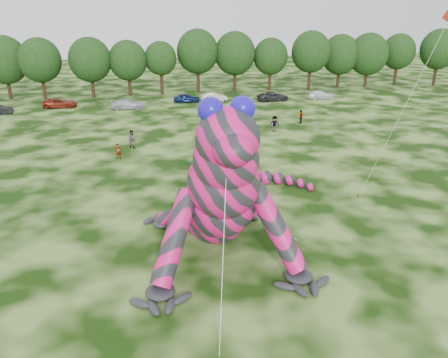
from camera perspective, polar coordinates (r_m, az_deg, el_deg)
ground at (r=21.90m, az=-0.38°, el=-15.88°), size 240.00×240.00×0.00m
inflatable_gecko at (r=26.05m, az=-1.69°, el=2.25°), size 16.10×19.10×9.52m
flying_kite at (r=29.39m, az=26.80°, el=17.04°), size 2.65×4.98×14.04m
tree_5 at (r=78.60m, az=-26.64°, el=12.90°), size 7.16×6.44×9.80m
tree_6 at (r=75.69m, az=-22.78°, el=13.12°), size 6.52×5.86×9.49m
tree_7 at (r=74.77m, az=-17.01°, el=13.73°), size 6.68×6.01×9.48m
tree_8 at (r=74.68m, az=-12.37°, el=13.93°), size 6.14×5.53×8.94m
tree_9 at (r=75.17m, az=-8.22°, el=14.14°), size 5.27×4.74×8.68m
tree_10 at (r=76.92m, az=-3.44°, el=15.15°), size 7.09×6.38×10.50m
tree_11 at (r=77.72m, az=1.43°, el=15.08°), size 7.01×6.31×10.07m
tree_12 at (r=78.95m, az=6.07°, el=14.66°), size 5.99×5.39×8.97m
tree_13 at (r=80.71m, az=11.22°, el=14.94°), size 6.83×6.15×10.13m
tree_14 at (r=84.77m, az=14.88°, el=14.68°), size 6.82×6.14×9.40m
tree_15 at (r=86.22m, az=18.27°, el=14.52°), size 7.17×6.45×9.63m
tree_16 at (r=91.16m, az=21.72°, el=14.33°), size 6.26×5.63×9.37m
tree_17 at (r=92.58m, az=26.16°, el=14.06°), size 6.98×6.28×10.30m
car_2 at (r=68.63m, az=-20.63°, el=9.27°), size 4.89×2.37×1.34m
car_3 at (r=64.81m, az=-12.49°, el=9.50°), size 4.91×2.34×1.38m
car_4 at (r=68.38m, az=-4.91°, el=10.49°), size 4.12×1.96×1.36m
car_5 at (r=68.99m, az=-1.32°, el=10.64°), size 4.21×2.05×1.33m
car_6 at (r=69.91m, az=6.44°, el=10.68°), size 5.07×2.50×1.38m
car_7 at (r=72.79m, az=12.49°, el=10.70°), size 4.49×1.85×1.30m
spectator_5 at (r=40.53m, az=-2.25°, el=3.30°), size 1.55×0.95×1.60m
spectator_3 at (r=55.76m, az=10.00°, el=8.02°), size 0.98×1.04×1.72m
spectator_1 at (r=45.77m, az=-11.96°, el=5.13°), size 1.16×1.12×1.88m
spectator_2 at (r=51.41m, az=6.61°, el=7.18°), size 1.33×0.96×1.86m
spectator_0 at (r=42.46m, az=-13.64°, el=3.51°), size 0.66×0.54×1.55m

